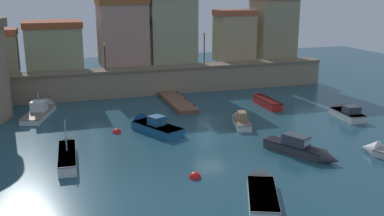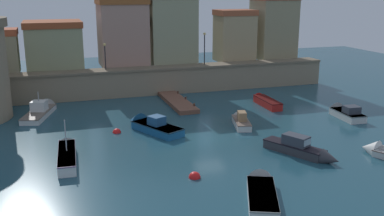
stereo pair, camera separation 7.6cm
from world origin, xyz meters
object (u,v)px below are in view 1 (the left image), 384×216
at_px(moored_boat_7, 303,149).
at_px(mooring_buoy_0, 117,133).
at_px(quay_lamp_0, 105,52).
at_px(moored_boat_1, 67,153).
at_px(moored_boat_4, 42,110).
at_px(moored_boat_5, 261,188).
at_px(moored_boat_3, 149,125).
at_px(quay_lamp_1, 204,44).
at_px(moored_boat_2, 264,101).
at_px(moored_boat_0, 240,120).
at_px(moored_boat_8, 343,112).
at_px(mooring_buoy_1, 195,178).

relative_size(moored_boat_7, mooring_buoy_0, 8.30).
bearing_deg(quay_lamp_0, moored_boat_1, -106.03).
height_order(moored_boat_4, moored_boat_5, moored_boat_4).
distance_m(moored_boat_3, moored_boat_5, 14.78).
relative_size(quay_lamp_1, moored_boat_2, 0.66).
height_order(quay_lamp_0, moored_boat_4, quay_lamp_0).
bearing_deg(moored_boat_0, moored_boat_8, -79.14).
bearing_deg(moored_boat_2, moored_boat_4, 82.45).
distance_m(mooring_buoy_0, mooring_buoy_1, 11.59).
bearing_deg(moored_boat_0, moored_boat_1, 118.72).
relative_size(quay_lamp_0, moored_boat_2, 0.51).
bearing_deg(quay_lamp_0, mooring_buoy_0, -94.13).
bearing_deg(moored_boat_3, quay_lamp_0, -18.92).
bearing_deg(quay_lamp_1, mooring_buoy_1, -110.86).
bearing_deg(quay_lamp_1, moored_boat_2, -67.45).
bearing_deg(moored_boat_5, moored_boat_8, -27.05).
distance_m(moored_boat_0, moored_boat_8, 10.59).
xyz_separation_m(quay_lamp_1, moored_boat_7, (-0.60, -23.46, -5.16)).
distance_m(quay_lamp_1, moored_boat_1, 25.89).
height_order(moored_boat_2, moored_boat_5, moored_boat_5).
relative_size(moored_boat_4, mooring_buoy_1, 9.59).
xyz_separation_m(quay_lamp_0, mooring_buoy_0, (-0.99, -13.71, -5.17)).
bearing_deg(moored_boat_0, moored_boat_5, 175.80).
bearing_deg(mooring_buoy_1, moored_boat_5, -46.42).
xyz_separation_m(moored_boat_1, mooring_buoy_0, (4.36, 4.92, -0.41)).
height_order(moored_boat_1, mooring_buoy_0, moored_boat_1).
distance_m(quay_lamp_0, moored_boat_3, 14.70).
height_order(moored_boat_2, moored_boat_3, moored_boat_3).
bearing_deg(mooring_buoy_1, quay_lamp_1, 69.14).
distance_m(moored_boat_3, moored_boat_7, 13.48).
xyz_separation_m(moored_boat_3, moored_boat_8, (18.83, -1.70, 0.02)).
bearing_deg(moored_boat_7, moored_boat_1, -133.13).
relative_size(quay_lamp_0, moored_boat_5, 0.49).
xyz_separation_m(moored_boat_4, moored_boat_8, (27.76, -10.20, 0.04)).
bearing_deg(moored_boat_2, quay_lamp_1, 24.04).
xyz_separation_m(quay_lamp_0, quay_lamp_1, (11.86, -0.00, 0.49)).
distance_m(quay_lamp_1, moored_boat_2, 10.96).
height_order(moored_boat_4, mooring_buoy_0, moored_boat_4).
bearing_deg(moored_boat_8, moored_boat_0, 89.87).
relative_size(moored_boat_2, mooring_buoy_0, 8.16).
height_order(moored_boat_5, mooring_buoy_0, moored_boat_5).
height_order(quay_lamp_1, moored_boat_1, quay_lamp_1).
distance_m(quay_lamp_0, moored_boat_1, 19.95).
bearing_deg(moored_boat_3, mooring_buoy_1, 156.20).
bearing_deg(moored_boat_0, moored_boat_4, 75.87).
distance_m(quay_lamp_1, moored_boat_5, 29.29).
distance_m(moored_boat_2, mooring_buoy_0, 17.23).
distance_m(quay_lamp_1, moored_boat_3, 17.81).
distance_m(quay_lamp_1, moored_boat_0, 15.77).
bearing_deg(moored_boat_0, moored_boat_7, -157.89).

